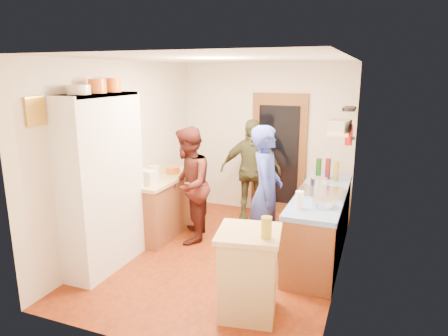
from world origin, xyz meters
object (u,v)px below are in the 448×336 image
Objects in this scene: right_counter_base at (320,226)px; person_left at (191,184)px; person_hob at (268,193)px; hutch_body at (103,183)px; island_base at (248,275)px; person_back at (251,171)px.

right_counter_base is 1.92m from person_left.
person_hob is (-0.66, -0.27, 0.47)m from right_counter_base.
person_left reaches higher than right_counter_base.
hutch_body is 2.12m from person_hob.
island_base is 0.51× the size of person_left.
person_back is (-0.62, 1.22, -0.04)m from person_hob.
right_counter_base is 0.85m from person_hob.
person_back is at bearing 133.92° from person_left.
right_counter_base is 1.29× the size of person_back.
person_back is (0.58, 1.10, 0.01)m from person_left.
person_hob is 1.04× the size of person_back.
person_back is (1.22, 2.26, -0.25)m from hutch_body.
person_left reaches higher than island_base.
hutch_body is 1.29× the size of person_back.
person_hob reaches higher than island_base.
right_counter_base is at bearing 76.18° from person_left.
person_left is 0.99× the size of person_back.
person_back is at bearing 143.26° from right_counter_base.
person_left is at bearing 61.12° from hutch_body.
person_back reaches higher than person_left.
person_back reaches higher than right_counter_base.
person_hob reaches higher than person_left.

